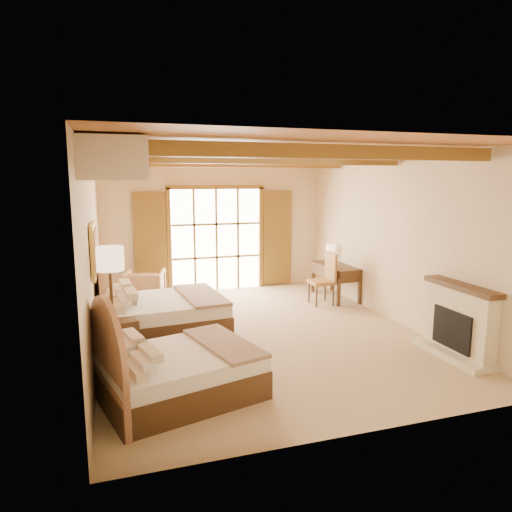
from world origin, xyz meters
name	(u,v)px	position (x,y,z in m)	size (l,w,h in m)	color
floor	(259,332)	(0.00, 0.00, 0.00)	(7.00, 7.00, 0.00)	#C6B186
wall_back	(216,226)	(0.00, 3.50, 1.60)	(5.50, 5.50, 0.00)	beige
wall_left	(93,253)	(-2.75, 0.00, 1.60)	(7.00, 7.00, 0.00)	beige
wall_right	(395,239)	(2.75, 0.00, 1.60)	(7.00, 7.00, 0.00)	beige
ceiling	(259,152)	(0.00, 0.00, 3.20)	(7.00, 7.00, 0.00)	#AB6633
ceiling_beams	(259,159)	(0.00, 0.00, 3.08)	(5.39, 4.60, 0.18)	brown
french_doors	(216,240)	(0.00, 3.44, 1.25)	(3.95, 0.08, 2.60)	white
fireplace	(458,325)	(2.60, -2.00, 0.51)	(0.46, 1.40, 1.16)	#F4EBC4
painting	(94,250)	(-2.70, -0.75, 1.75)	(0.06, 0.95, 0.75)	gold
canopy_valance	(112,160)	(-2.40, -2.00, 2.95)	(0.70, 1.40, 0.45)	beige
bed_near	(169,369)	(-1.85, -2.02, 0.38)	(2.23, 1.86, 1.25)	#4C341C
bed_far	(152,312)	(-1.85, 0.40, 0.43)	(2.30, 1.81, 1.42)	#4C341C
nightstand	(118,339)	(-2.45, -0.53, 0.32)	(0.53, 0.53, 0.64)	#4C341C
floor_lamp	(110,267)	(-2.50, -1.07, 1.55)	(0.39, 0.39, 1.83)	#352416
armchair	(145,288)	(-1.83, 2.54, 0.39)	(0.82, 0.85, 0.77)	tan
ottoman	(186,294)	(-0.94, 2.47, 0.18)	(0.49, 0.49, 0.36)	tan
desk	(335,280)	(2.45, 1.82, 0.42)	(0.71, 1.48, 0.78)	#4C341C
desk_chair	(322,288)	(1.93, 1.41, 0.36)	(0.51, 0.51, 1.14)	#A36A34
desk_lamp	(330,248)	(2.56, 2.31, 1.09)	(0.21, 0.21, 0.41)	#352416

